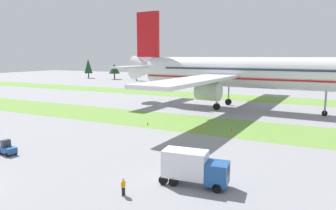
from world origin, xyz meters
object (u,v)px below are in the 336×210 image
(taxiway_marker_0, at_px, (148,123))
(airliner, at_px, (234,72))
(taxiway_marker_3, at_px, (196,129))
(catering_truck, at_px, (194,167))
(taxiway_marker_1, at_px, (207,127))
(taxiway_marker_2, at_px, (231,129))
(baggage_tug, at_px, (7,149))
(ground_crew_marshaller, at_px, (189,157))
(ground_crew_loader, at_px, (123,186))

(taxiway_marker_0, bearing_deg, airliner, 69.70)
(airliner, bearing_deg, taxiway_marker_3, 3.69)
(catering_truck, relative_size, taxiway_marker_1, 14.47)
(catering_truck, relative_size, taxiway_marker_2, 13.06)
(baggage_tug, height_order, catering_truck, catering_truck)
(baggage_tug, bearing_deg, ground_crew_marshaller, 114.80)
(ground_crew_loader, bearing_deg, taxiway_marker_0, 35.65)
(taxiway_marker_0, bearing_deg, ground_crew_loader, -64.01)
(airliner, relative_size, taxiway_marker_2, 137.25)
(ground_crew_marshaller, relative_size, taxiway_marker_3, 2.82)
(airliner, bearing_deg, ground_crew_loader, 6.80)
(taxiway_marker_2, xyz_separation_m, taxiway_marker_3, (-5.67, -2.91, 0.03))
(baggage_tug, xyz_separation_m, ground_crew_marshaller, (23.42, 7.21, 0.13))
(ground_crew_marshaller, distance_m, taxiway_marker_0, 23.21)
(ground_crew_marshaller, distance_m, ground_crew_loader, 10.79)
(catering_truck, bearing_deg, taxiway_marker_1, -169.72)
(taxiway_marker_1, bearing_deg, ground_crew_loader, -85.82)
(ground_crew_marshaller, xyz_separation_m, ground_crew_loader, (-2.28, -10.55, 0.00))
(taxiway_marker_0, relative_size, taxiway_marker_2, 0.95)
(taxiway_marker_1, distance_m, taxiway_marker_3, 3.07)
(ground_crew_loader, xyz_separation_m, taxiway_marker_1, (-2.20, 30.14, -0.70))
(baggage_tug, distance_m, taxiway_marker_3, 29.84)
(catering_truck, distance_m, ground_crew_loader, 7.35)
(airliner, height_order, baggage_tug, airliner)
(taxiway_marker_3, bearing_deg, taxiway_marker_1, 68.51)
(ground_crew_marshaller, distance_m, taxiway_marker_1, 20.11)
(baggage_tug, bearing_deg, taxiway_marker_3, 151.04)
(airliner, relative_size, ground_crew_loader, 43.21)
(taxiway_marker_3, bearing_deg, ground_crew_loader, -83.04)
(airliner, distance_m, ground_crew_loader, 54.69)
(baggage_tug, bearing_deg, catering_truck, 101.89)
(ground_crew_loader, bearing_deg, airliner, 13.59)
(taxiway_marker_1, xyz_separation_m, taxiway_marker_2, (4.54, 0.05, 0.03))
(taxiway_marker_0, xyz_separation_m, taxiway_marker_3, (10.13, -0.32, 0.05))
(ground_crew_marshaller, bearing_deg, taxiway_marker_2, 128.26)
(airliner, xyz_separation_m, taxiway_marker_1, (1.51, -23.80, -8.95))
(taxiway_marker_0, xyz_separation_m, taxiway_marker_2, (15.79, 2.59, 0.01))
(taxiway_marker_0, bearing_deg, baggage_tug, -107.59)
(taxiway_marker_0, distance_m, taxiway_marker_3, 10.13)
(airliner, relative_size, ground_crew_marshaller, 43.21)
(taxiway_marker_1, height_order, taxiway_marker_3, taxiway_marker_3)
(ground_crew_loader, bearing_deg, taxiway_marker_3, 16.62)
(airliner, bearing_deg, taxiway_marker_0, -17.43)
(catering_truck, height_order, taxiway_marker_0, catering_truck)
(taxiway_marker_3, bearing_deg, airliner, 90.82)
(baggage_tug, height_order, taxiway_marker_3, baggage_tug)
(taxiway_marker_3, bearing_deg, taxiway_marker_0, 178.20)
(baggage_tug, distance_m, ground_crew_marshaller, 24.51)
(taxiway_marker_1, bearing_deg, airliner, 93.62)
(ground_crew_marshaller, bearing_deg, catering_truck, -24.05)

